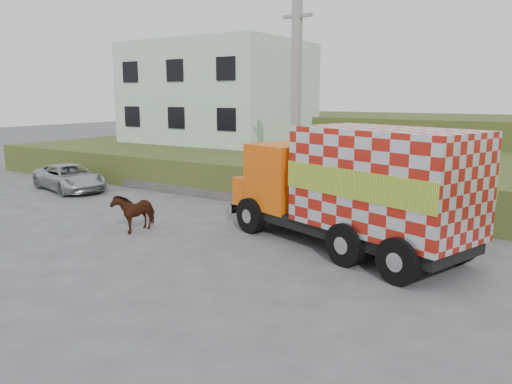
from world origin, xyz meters
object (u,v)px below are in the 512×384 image
Objects in this scene: utility_pole at (296,102)px; cow at (135,211)px; cargo_truck at (353,187)px; pedestrian at (336,146)px; suv at (70,177)px.

utility_pole reaches higher than cow.
cargo_truck is 4.55× the size of pedestrian.
suv is at bearing 153.77° from cow.
pedestrian reaches higher than cow.
suv is (-10.43, -2.57, -3.47)m from utility_pole.
cow is 0.83× the size of pedestrian.
pedestrian is at bearing 138.30° from cargo_truck.
pedestrian is (11.74, 3.43, 1.80)m from suv.
cargo_truck is at bearing -44.92° from utility_pole.
utility_pole reaches higher than cargo_truck.
utility_pole is at bearing -62.77° from suv.
cow is 8.06m from pedestrian.
pedestrian reaches higher than suv.
cargo_truck is 14.57m from suv.
cow is at bearing -144.95° from cargo_truck.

